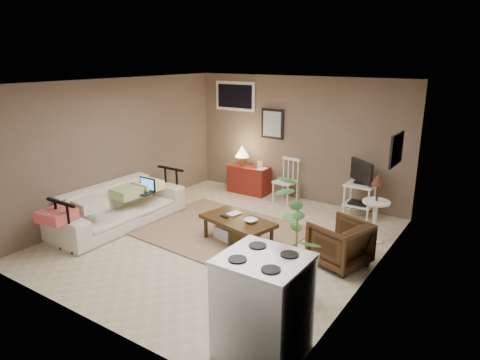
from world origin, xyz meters
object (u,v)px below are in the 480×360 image
Objects in this scene: coffee_table at (237,229)px; spindle_chair at (286,182)px; red_console at (248,177)px; stove at (263,305)px; sofa at (119,200)px; potted_plant at (297,232)px; tv_stand at (360,188)px; armchair at (340,241)px; side_table at (377,200)px.

coffee_table is 1.43× the size of spindle_chair.
stove is at bearing -55.64° from red_console.
red_console is 0.93m from spindle_chair.
sofa is at bearing -167.10° from coffee_table.
coffee_table is at bearing 148.36° from potted_plant.
potted_plant is at bearing -85.20° from tv_stand.
armchair is at bearing -78.98° from sofa.
stove is at bearing -80.42° from potted_plant.
red_console is 5.00m from stove.
sofa is 2.13× the size of side_table.
tv_stand is at bearing 96.05° from stove.
tv_stand is 2.99m from potted_plant.
side_table is at bearing 82.41° from potted_plant.
red_console is 0.90× the size of side_table.
red_console is 3.11m from side_table.
side_table is 1.58× the size of armchair.
coffee_table is at bearing -143.51° from side_table.
side_table is at bearing -18.48° from red_console.
side_table is (3.76, 1.72, 0.22)m from sofa.
armchair is (0.37, -1.87, -0.20)m from tv_stand.
sofa is 2.24× the size of tv_stand.
red_console is 1.43× the size of armchair.
potted_plant is at bearing -49.46° from red_console.
stove is at bearing -111.27° from sofa.
armchair is at bearing 91.38° from stove.
spindle_chair is at bearing -118.04° from armchair.
sofa is 3.53m from potted_plant.
tv_stand is at bearing 94.80° from potted_plant.
side_table reaches higher than stove.
stove is at bearing 19.51° from armchair.
side_table reaches higher than spindle_chair.
side_table is (2.93, -0.98, 0.34)m from red_console.
spindle_chair is (1.76, 2.63, -0.05)m from sofa.
side_table is (2.01, -0.90, 0.27)m from spindle_chair.
potted_plant is (3.48, -0.39, 0.39)m from sofa.
spindle_chair is 0.85× the size of stove.
tv_stand is 1.01m from side_table.
coffee_table is 1.76m from potted_plant.
armchair reaches higher than coffee_table.
armchair is (-0.16, -1.02, -0.33)m from side_table.
stove is (-0.11, -3.15, -0.17)m from side_table.
armchair is at bearing 83.60° from potted_plant.
side_table is at bearing 36.49° from coffee_table.
sofa is 3.92m from stove.
tv_stand is at bearing 122.11° from side_table.
side_table is at bearing -65.38° from sofa.
sofa is 2.29× the size of stove.
stove is (1.58, -1.90, 0.26)m from coffee_table.
side_table is 3.15m from stove.
sofa is 4.13m from tv_stand.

